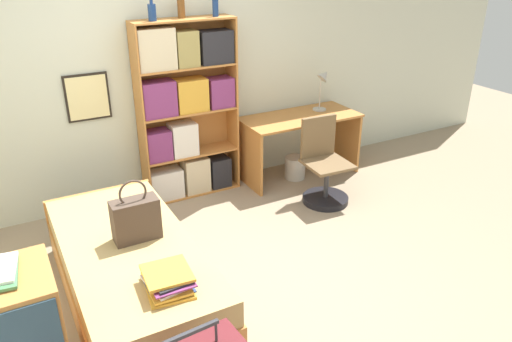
% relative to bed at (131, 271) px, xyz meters
% --- Properties ---
extents(ground_plane, '(14.00, 14.00, 0.00)m').
position_rel_bed_xyz_m(ground_plane, '(0.62, -0.02, -0.25)').
color(ground_plane, gray).
extents(wall_back, '(10.00, 0.09, 2.60)m').
position_rel_bed_xyz_m(wall_back, '(0.61, 1.66, 1.05)').
color(wall_back, beige).
rests_on(wall_back, ground_plane).
extents(bed, '(0.92, 1.99, 0.51)m').
position_rel_bed_xyz_m(bed, '(0.00, 0.00, 0.00)').
color(bed, '#B77538').
rests_on(bed, ground_plane).
extents(handbag, '(0.34, 0.16, 0.48)m').
position_rel_bed_xyz_m(handbag, '(0.09, 0.02, 0.42)').
color(handbag, '#47382D').
rests_on(handbag, bed).
extents(book_stack_on_bed, '(0.32, 0.39, 0.12)m').
position_rel_bed_xyz_m(book_stack_on_bed, '(0.09, -0.65, 0.31)').
color(book_stack_on_bed, gold).
rests_on(book_stack_on_bed, bed).
extents(bookcase, '(1.02, 0.28, 1.85)m').
position_rel_bed_xyz_m(bookcase, '(1.04, 1.46, 0.68)').
color(bookcase, '#B77538').
rests_on(bookcase, ground_plane).
extents(bottle_green, '(0.08, 0.08, 0.21)m').
position_rel_bed_xyz_m(bottle_green, '(0.78, 1.43, 1.68)').
color(bottle_green, navy).
rests_on(bottle_green, bookcase).
extents(bottle_brown, '(0.07, 0.07, 0.24)m').
position_rel_bed_xyz_m(bottle_brown, '(1.08, 1.49, 1.69)').
color(bottle_brown, brown).
rests_on(bottle_brown, bookcase).
extents(bottle_clear, '(0.06, 0.06, 0.25)m').
position_rel_bed_xyz_m(bottle_clear, '(1.41, 1.44, 1.70)').
color(bottle_clear, navy).
rests_on(bottle_clear, bookcase).
extents(desk, '(1.35, 0.62, 0.72)m').
position_rel_bed_xyz_m(desk, '(2.35, 1.29, 0.27)').
color(desk, '#B77538').
rests_on(desk, ground_plane).
extents(desk_lamp, '(0.21, 0.16, 0.49)m').
position_rel_bed_xyz_m(desk_lamp, '(2.71, 1.38, 0.80)').
color(desk_lamp, '#ADA89E').
rests_on(desk_lamp, desk).
extents(desk_chair, '(0.48, 0.48, 0.89)m').
position_rel_bed_xyz_m(desk_chair, '(2.23, 0.63, 0.03)').
color(desk_chair, black).
rests_on(desk_chair, ground_plane).
extents(waste_bin, '(0.24, 0.24, 0.26)m').
position_rel_bed_xyz_m(waste_bin, '(2.26, 1.23, -0.12)').
color(waste_bin, '#B7B2A8').
rests_on(waste_bin, ground_plane).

